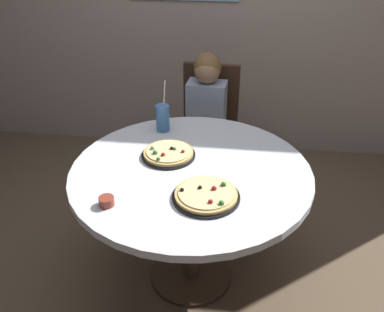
{
  "coord_description": "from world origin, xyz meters",
  "views": [
    {
      "loc": [
        0.23,
        -1.8,
        1.92
      ],
      "look_at": [
        0.0,
        0.05,
        0.8
      ],
      "focal_mm": 39.85,
      "sensor_mm": 36.0,
      "label": 1
    }
  ],
  "objects_px": {
    "chair_wooden": "(208,124)",
    "diner_child": "(204,141)",
    "pizza_cheese": "(168,153)",
    "soda_cup": "(163,118)",
    "pizza_veggie": "(206,195)",
    "sauce_bowl": "(106,201)",
    "dining_table": "(191,185)"
  },
  "relations": [
    {
      "from": "pizza_veggie",
      "to": "pizza_cheese",
      "type": "height_order",
      "value": "pizza_cheese"
    },
    {
      "from": "sauce_bowl",
      "to": "dining_table",
      "type": "bearing_deg",
      "value": 44.94
    },
    {
      "from": "pizza_cheese",
      "to": "dining_table",
      "type": "bearing_deg",
      "value": -40.47
    },
    {
      "from": "sauce_bowl",
      "to": "pizza_cheese",
      "type": "bearing_deg",
      "value": 66.01
    },
    {
      "from": "dining_table",
      "to": "pizza_veggie",
      "type": "distance_m",
      "value": 0.28
    },
    {
      "from": "pizza_cheese",
      "to": "sauce_bowl",
      "type": "bearing_deg",
      "value": -113.99
    },
    {
      "from": "chair_wooden",
      "to": "pizza_cheese",
      "type": "xyz_separation_m",
      "value": [
        -0.14,
        -0.85,
        0.24
      ]
    },
    {
      "from": "chair_wooden",
      "to": "diner_child",
      "type": "bearing_deg",
      "value": -94.26
    },
    {
      "from": "pizza_veggie",
      "to": "pizza_cheese",
      "type": "relative_size",
      "value": 1.09
    },
    {
      "from": "diner_child",
      "to": "pizza_veggie",
      "type": "xyz_separation_m",
      "value": [
        0.11,
        -1.01,
        0.28
      ]
    },
    {
      "from": "pizza_cheese",
      "to": "sauce_bowl",
      "type": "height_order",
      "value": "pizza_cheese"
    },
    {
      "from": "soda_cup",
      "to": "pizza_cheese",
      "type": "bearing_deg",
      "value": -74.46
    },
    {
      "from": "chair_wooden",
      "to": "pizza_veggie",
      "type": "distance_m",
      "value": 1.22
    },
    {
      "from": "diner_child",
      "to": "sauce_bowl",
      "type": "xyz_separation_m",
      "value": [
        -0.33,
        -1.12,
        0.29
      ]
    },
    {
      "from": "chair_wooden",
      "to": "pizza_veggie",
      "type": "xyz_separation_m",
      "value": [
        0.09,
        -1.19,
        0.24
      ]
    },
    {
      "from": "soda_cup",
      "to": "diner_child",
      "type": "bearing_deg",
      "value": 60.39
    },
    {
      "from": "chair_wooden",
      "to": "sauce_bowl",
      "type": "relative_size",
      "value": 13.57
    },
    {
      "from": "pizza_cheese",
      "to": "sauce_bowl",
      "type": "relative_size",
      "value": 4.11
    },
    {
      "from": "pizza_veggie",
      "to": "sauce_bowl",
      "type": "height_order",
      "value": "pizza_veggie"
    },
    {
      "from": "diner_child",
      "to": "soda_cup",
      "type": "xyz_separation_m",
      "value": [
        -0.21,
        -0.37,
        0.35
      ]
    },
    {
      "from": "dining_table",
      "to": "diner_child",
      "type": "distance_m",
      "value": 0.8
    },
    {
      "from": "diner_child",
      "to": "soda_cup",
      "type": "distance_m",
      "value": 0.55
    },
    {
      "from": "dining_table",
      "to": "pizza_cheese",
      "type": "bearing_deg",
      "value": 139.53
    },
    {
      "from": "pizza_cheese",
      "to": "soda_cup",
      "type": "distance_m",
      "value": 0.31
    },
    {
      "from": "soda_cup",
      "to": "sauce_bowl",
      "type": "height_order",
      "value": "soda_cup"
    },
    {
      "from": "sauce_bowl",
      "to": "soda_cup",
      "type": "bearing_deg",
      "value": 80.83
    },
    {
      "from": "pizza_veggie",
      "to": "sauce_bowl",
      "type": "xyz_separation_m",
      "value": [
        -0.44,
        -0.11,
        0.0
      ]
    },
    {
      "from": "chair_wooden",
      "to": "pizza_cheese",
      "type": "relative_size",
      "value": 3.3
    },
    {
      "from": "dining_table",
      "to": "pizza_cheese",
      "type": "distance_m",
      "value": 0.21
    },
    {
      "from": "chair_wooden",
      "to": "diner_child",
      "type": "height_order",
      "value": "diner_child"
    },
    {
      "from": "dining_table",
      "to": "soda_cup",
      "type": "xyz_separation_m",
      "value": [
        -0.22,
        0.41,
        0.18
      ]
    },
    {
      "from": "chair_wooden",
      "to": "pizza_cheese",
      "type": "bearing_deg",
      "value": -99.62
    }
  ]
}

